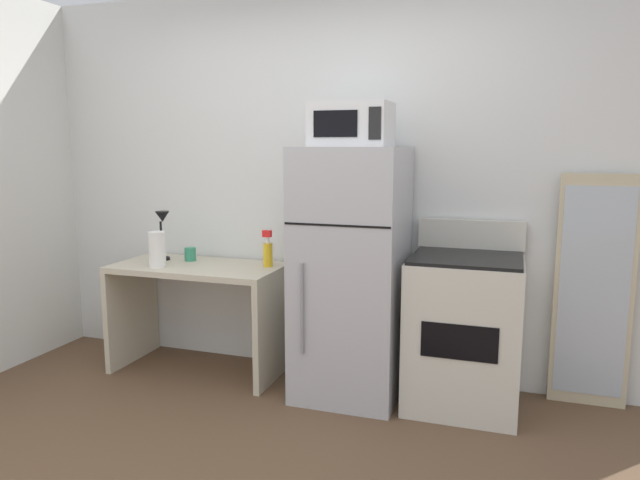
% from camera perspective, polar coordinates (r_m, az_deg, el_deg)
% --- Properties ---
extents(wall_back_white, '(5.00, 0.10, 2.60)m').
position_cam_1_polar(wall_back_white, '(4.00, 1.36, 5.50)').
color(wall_back_white, silver).
rests_on(wall_back_white, ground).
extents(desk, '(1.16, 0.59, 0.75)m').
position_cam_1_polar(desk, '(4.14, -11.75, -5.46)').
color(desk, beige).
rests_on(desk, ground).
extents(desk_lamp, '(0.14, 0.12, 0.35)m').
position_cam_1_polar(desk_lamp, '(4.27, -15.17, 1.23)').
color(desk_lamp, black).
rests_on(desk_lamp, desk).
extents(coffee_mug, '(0.08, 0.08, 0.09)m').
position_cam_1_polar(coffee_mug, '(4.24, -12.57, -1.36)').
color(coffee_mug, '#338C66').
rests_on(coffee_mug, desk).
extents(spray_bottle, '(0.06, 0.06, 0.25)m').
position_cam_1_polar(spray_bottle, '(3.94, -5.12, -1.20)').
color(spray_bottle, yellow).
rests_on(spray_bottle, desk).
extents(paper_towel_roll, '(0.11, 0.11, 0.24)m').
position_cam_1_polar(paper_towel_roll, '(4.06, -15.63, -0.89)').
color(paper_towel_roll, white).
rests_on(paper_towel_roll, desk).
extents(refrigerator, '(0.63, 0.68, 1.55)m').
position_cam_1_polar(refrigerator, '(3.63, 3.09, -3.26)').
color(refrigerator, '#B7B7BC').
rests_on(refrigerator, ground).
extents(microwave, '(0.46, 0.35, 0.26)m').
position_cam_1_polar(microwave, '(3.52, 3.13, 11.20)').
color(microwave, silver).
rests_on(microwave, refrigerator).
extents(oven_range, '(0.65, 0.61, 1.10)m').
position_cam_1_polar(oven_range, '(3.62, 13.88, -8.61)').
color(oven_range, beige).
rests_on(oven_range, ground).
extents(leaning_mirror, '(0.44, 0.03, 1.40)m').
position_cam_1_polar(leaning_mirror, '(3.83, 25.17, -4.64)').
color(leaning_mirror, '#C6B793').
rests_on(leaning_mirror, ground).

